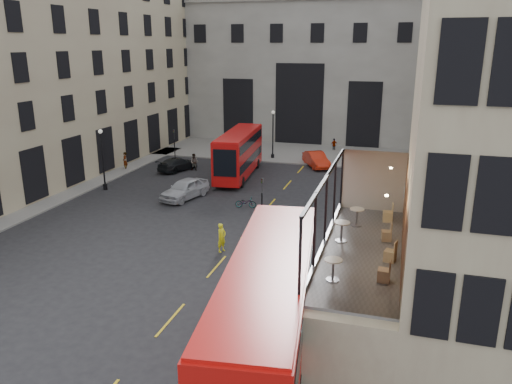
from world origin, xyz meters
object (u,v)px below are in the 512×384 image
(cyclist, at_px, (222,238))
(cafe_table_near, at_px, (333,266))
(street_lamp_b, at_px, (273,137))
(bus_far, at_px, (239,152))
(street_lamp_a, at_px, (103,163))
(cafe_chair_c, at_px, (387,235))
(pedestrian_a, at_px, (194,162))
(bicycle, at_px, (246,202))
(traffic_light_far, at_px, (174,143))
(cafe_table_mid, at_px, (342,229))
(pedestrian_e, at_px, (125,161))
(pedestrian_d, at_px, (403,168))
(pedestrian_b, at_px, (226,142))
(cafe_chair_a, at_px, (384,274))
(bus_near, at_px, (269,314))
(cafe_chair_d, at_px, (388,216))
(traffic_light_near, at_px, (262,198))
(pedestrian_c, at_px, (334,145))
(car_c, at_px, (178,164))
(car_a, at_px, (185,189))
(cafe_chair_b, at_px, (390,255))
(cafe_table_far, at_px, (357,214))
(car_b, at_px, (316,159))

(cyclist, bearing_deg, cafe_table_near, -122.70)
(street_lamp_b, height_order, bus_far, street_lamp_b)
(street_lamp_a, xyz_separation_m, cafe_chair_c, (24.36, -16.85, 2.44))
(pedestrian_a, bearing_deg, bicycle, -52.21)
(traffic_light_far, distance_m, cafe_table_mid, 34.42)
(bicycle, relative_size, cafe_chair_c, 2.06)
(pedestrian_e, bearing_deg, pedestrian_d, 77.61)
(pedestrian_b, relative_size, cafe_chair_a, 2.03)
(bus_near, bearing_deg, cafe_chair_d, 58.50)
(cyclist, xyz_separation_m, pedestrian_e, (-16.53, 16.60, 0.01))
(traffic_light_near, height_order, pedestrian_e, traffic_light_near)
(traffic_light_near, xyz_separation_m, pedestrian_e, (-18.00, 12.77, -1.50))
(traffic_light_near, distance_m, bus_near, 15.43)
(pedestrian_c, bearing_deg, cafe_chair_c, 63.36)
(car_c, bearing_deg, car_a, 137.09)
(bus_near, relative_size, bus_far, 1.15)
(cafe_table_near, distance_m, cafe_chair_b, 2.82)
(cyclist, relative_size, cafe_table_mid, 2.19)
(bus_near, bearing_deg, traffic_light_near, 106.75)
(cyclist, bearing_deg, pedestrian_c, 16.58)
(pedestrian_e, bearing_deg, cafe_chair_d, 28.43)
(bus_far, bearing_deg, cafe_table_far, -60.34)
(pedestrian_a, xyz_separation_m, cafe_table_far, (18.24, -24.07, 4.27))
(street_lamp_a, distance_m, pedestrian_a, 9.98)
(car_c, relative_size, cafe_chair_a, 5.60)
(cafe_chair_b, bearing_deg, cafe_table_mid, 143.86)
(traffic_light_near, xyz_separation_m, traffic_light_far, (-14.00, 16.00, 0.00))
(pedestrian_c, distance_m, pedestrian_d, 13.08)
(street_lamp_a, relative_size, cafe_table_mid, 6.42)
(bus_near, xyz_separation_m, pedestrian_d, (4.52, 32.43, -1.89))
(car_c, distance_m, cyclist, 21.23)
(cafe_chair_d, bearing_deg, cafe_chair_c, -88.95)
(car_b, bearing_deg, cafe_table_far, -105.75)
(pedestrian_c, bearing_deg, cyclist, 48.21)
(pedestrian_a, bearing_deg, cafe_chair_b, -57.35)
(car_b, height_order, cafe_chair_a, cafe_chair_a)
(street_lamp_a, height_order, bicycle, street_lamp_a)
(bus_far, relative_size, bicycle, 6.85)
(car_a, distance_m, bicycle, 5.62)
(pedestrian_c, height_order, cafe_chair_a, cafe_chair_a)
(bus_near, bearing_deg, car_b, 96.89)
(traffic_light_far, bearing_deg, traffic_light_near, -48.81)
(street_lamp_a, bearing_deg, cafe_chair_c, -34.67)
(pedestrian_e, distance_m, cafe_chair_a, 38.26)
(car_c, distance_m, pedestrian_e, 5.34)
(pedestrian_a, bearing_deg, street_lamp_a, -122.02)
(car_a, relative_size, car_b, 1.03)
(cafe_table_near, height_order, cafe_table_mid, cafe_table_mid)
(traffic_light_far, bearing_deg, pedestrian_b, 77.93)
(street_lamp_b, distance_m, car_b, 6.01)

